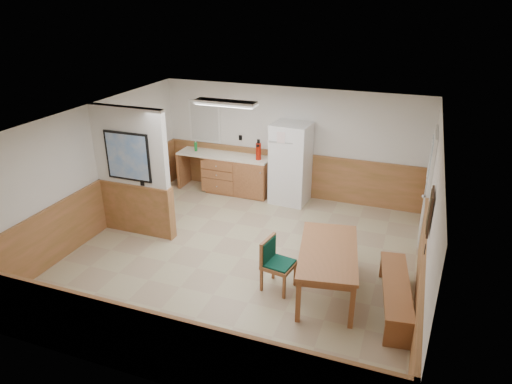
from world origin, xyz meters
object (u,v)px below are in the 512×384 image
at_px(refrigerator, 291,164).
at_px(soap_bottle, 196,147).
at_px(dining_chair, 274,260).
at_px(dining_bench, 396,289).
at_px(dining_table, 328,255).
at_px(fire_extinguisher, 258,151).

height_order(refrigerator, soap_bottle, refrigerator).
height_order(refrigerator, dining_chair, refrigerator).
distance_m(dining_bench, dining_chair, 1.87).
xyz_separation_m(dining_table, dining_chair, (-0.82, -0.17, -0.16)).
xyz_separation_m(refrigerator, dining_chair, (0.68, -3.26, -0.40)).
relative_size(refrigerator, dining_chair, 2.11).
height_order(dining_table, fire_extinguisher, fire_extinguisher).
xyz_separation_m(dining_table, soap_bottle, (-3.85, 3.15, 0.35)).
bearing_deg(soap_bottle, dining_table, -39.30).
relative_size(refrigerator, soap_bottle, 8.29).
relative_size(dining_bench, fire_extinguisher, 3.82).
relative_size(refrigerator, dining_bench, 1.00).
height_order(refrigerator, dining_bench, refrigerator).
xyz_separation_m(dining_chair, soap_bottle, (-3.03, 3.32, 0.51)).
distance_m(refrigerator, dining_bench, 4.11).
relative_size(dining_table, dining_bench, 1.03).
height_order(fire_extinguisher, soap_bottle, fire_extinguisher).
bearing_deg(dining_bench, dining_chair, 174.59).
distance_m(refrigerator, dining_table, 3.44).
bearing_deg(dining_bench, soap_bottle, 138.61).
bearing_deg(soap_bottle, dining_bench, -33.54).
bearing_deg(dining_table, fire_extinguisher, 116.17).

